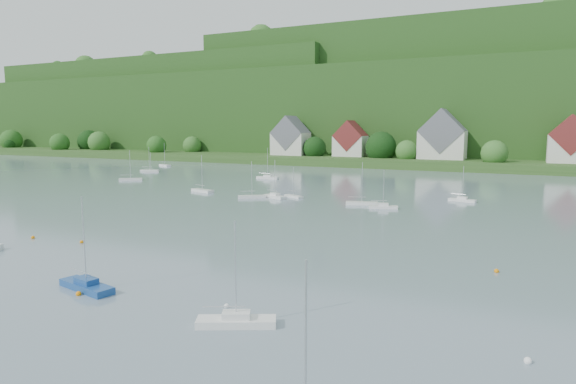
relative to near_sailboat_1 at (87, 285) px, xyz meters
The scene contains 15 objects.
far_shore_strip 166.38m from the near_sailboat_1, 89.35° to the left, with size 600.00×60.00×3.00m, color #2C501E.
forested_ridge 236.02m from the near_sailboat_1, 89.44° to the left, with size 620.00×181.22×69.89m.
village_building_0 162.56m from the near_sailboat_1, 109.10° to the left, with size 14.00×10.40×16.00m.
village_building_1 158.11m from the near_sailboat_1, 100.26° to the left, with size 12.00×9.36×14.00m.
village_building_2 154.83m from the near_sailboat_1, 87.44° to the left, with size 16.00×11.44×18.00m.
village_building_3 159.67m from the near_sailboat_1, 72.89° to the left, with size 13.00×10.40×15.50m.
near_sailboat_1 is the anchor object (origin of this frame).
near_sailboat_3 16.52m from the near_sailboat_1, ahead, with size 5.97×4.09×7.91m.
mooring_buoy_0 1.53m from the near_sailboat_1, 68.90° to the right, with size 0.48×0.48×0.48m, color orange.
mooring_buoy_1 13.92m from the near_sailboat_1, ahead, with size 0.44×0.44×0.44m, color white.
mooring_buoy_2 39.65m from the near_sailboat_1, 33.74° to the left, with size 0.48×0.48×0.48m, color orange.
mooring_buoy_3 25.82m from the near_sailboat_1, 152.60° to the left, with size 0.49×0.49×0.49m, color orange.
mooring_buoy_4 35.98m from the near_sailboat_1, ahead, with size 0.50×0.50×0.50m, color white.
mooring_buoy_5 19.82m from the near_sailboat_1, 139.59° to the left, with size 0.46×0.46×0.46m, color orange.
far_sailboat_cluster 80.70m from the near_sailboat_1, 86.55° to the left, with size 190.49×66.54×8.71m.
Camera 1 is at (33.38, 2.68, 14.64)m, focal length 30.98 mm.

